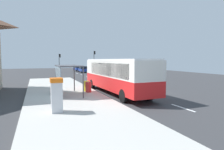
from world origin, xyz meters
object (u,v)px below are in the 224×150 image
at_px(sedan_far, 83,69).
at_px(sedan_near, 78,68).
at_px(bus_shelter, 64,72).
at_px(traffic_light_far_side, 60,60).
at_px(bus, 117,74).
at_px(recycling_bin_red, 88,87).
at_px(white_van, 96,69).
at_px(traffic_light_near_side, 94,58).
at_px(recycling_bin_yellow, 87,86).
at_px(ticket_machine, 57,95).

bearing_deg(sedan_far, sedan_near, 89.98).
distance_m(sedan_near, bus_shelter, 38.28).
bearing_deg(sedan_far, traffic_light_far_side, 158.81).
height_order(sedan_near, sedan_far, same).
bearing_deg(bus, bus_shelter, 179.44).
relative_size(sedan_far, bus_shelter, 1.11).
bearing_deg(bus, recycling_bin_red, 164.78).
bearing_deg(white_van, traffic_light_near_side, 75.41).
xyz_separation_m(white_van, sedan_near, (0.10, 17.77, -0.55)).
bearing_deg(traffic_light_far_side, recycling_bin_yellow, -92.00).
xyz_separation_m(white_van, sedan_far, (0.10, 11.37, -0.55)).
relative_size(recycling_bin_red, bus_shelter, 0.24).
distance_m(sedan_near, recycling_bin_red, 37.19).
bearing_deg(recycling_bin_yellow, bus, -28.96).
bearing_deg(recycling_bin_red, bus, -15.22).
height_order(sedan_near, ticket_machine, ticket_machine).
bearing_deg(bus_shelter, bus, -0.56).
height_order(recycling_bin_red, traffic_light_far_side, traffic_light_far_side).
relative_size(white_van, recycling_bin_red, 5.53).
xyz_separation_m(recycling_bin_yellow, bus_shelter, (-2.21, -1.33, 1.44)).
bearing_deg(white_van, bus_shelter, -113.85).
bearing_deg(traffic_light_far_side, sedan_near, 38.61).
relative_size(sedan_near, ticket_machine, 2.29).
bearing_deg(traffic_light_near_side, recycling_bin_yellow, -107.47).
xyz_separation_m(recycling_bin_red, recycling_bin_yellow, (0.00, 0.70, 0.00)).
relative_size(bus, sedan_far, 2.50).
distance_m(recycling_bin_red, recycling_bin_yellow, 0.70).
height_order(sedan_far, traffic_light_near_side, traffic_light_near_side).
height_order(white_van, recycling_bin_red, white_van).
xyz_separation_m(ticket_machine, recycling_bin_red, (3.39, 6.02, -0.52)).
bearing_deg(recycling_bin_red, sedan_near, 79.93).
relative_size(recycling_bin_yellow, traffic_light_near_side, 0.18).
height_order(sedan_far, recycling_bin_red, sedan_far).
height_order(recycling_bin_red, recycling_bin_yellow, same).
height_order(ticket_machine, traffic_light_far_side, traffic_light_far_side).
relative_size(bus, bus_shelter, 2.77).
distance_m(bus, ticket_machine, 7.97).
bearing_deg(bus_shelter, white_van, 66.15).
bearing_deg(traffic_light_far_side, ticket_machine, -96.68).
bearing_deg(sedan_near, sedan_far, -90.02).
xyz_separation_m(bus, ticket_machine, (-5.87, -5.34, -0.67)).
relative_size(recycling_bin_yellow, traffic_light_far_side, 0.21).
xyz_separation_m(traffic_light_far_side, bus_shelter, (-3.32, -32.94, -0.97)).
height_order(recycling_bin_red, traffic_light_near_side, traffic_light_near_side).
relative_size(white_van, sedan_near, 1.18).
distance_m(bus, recycling_bin_yellow, 3.08).
relative_size(recycling_bin_red, recycling_bin_yellow, 1.00).
distance_m(sedan_near, ticket_machine, 43.77).
relative_size(sedan_near, recycling_bin_red, 4.68).
distance_m(recycling_bin_red, bus_shelter, 2.72).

